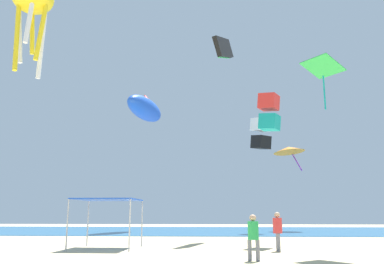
{
  "coord_description": "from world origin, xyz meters",
  "views": [
    {
      "loc": [
        3.38,
        -16.4,
        1.74
      ],
      "look_at": [
        1.53,
        11.51,
        7.42
      ],
      "focal_mm": 37.85,
      "sensor_mm": 36.0,
      "label": 1
    }
  ],
  "objects_px": {
    "kite_parafoil_black": "(224,48)",
    "kite_inflatable_blue": "(145,109)",
    "person_near_tent": "(278,228)",
    "person_central": "(253,234)",
    "kite_diamond_green": "(323,69)",
    "kite_delta_orange": "(289,150)",
    "kite_octopus_yellow": "(33,3)",
    "kite_box_red": "(269,112)",
    "canopy_tent": "(108,201)",
    "kite_box_white": "(261,134)"
  },
  "relations": [
    {
      "from": "kite_delta_orange",
      "to": "kite_parafoil_black",
      "type": "height_order",
      "value": "kite_parafoil_black"
    },
    {
      "from": "kite_diamond_green",
      "to": "kite_inflatable_blue",
      "type": "distance_m",
      "value": 26.67
    },
    {
      "from": "kite_octopus_yellow",
      "to": "kite_box_red",
      "type": "relative_size",
      "value": 2.12
    },
    {
      "from": "person_near_tent",
      "to": "kite_delta_orange",
      "type": "distance_m",
      "value": 25.17
    },
    {
      "from": "kite_box_white",
      "to": "kite_delta_orange",
      "type": "distance_m",
      "value": 5.84
    },
    {
      "from": "canopy_tent",
      "to": "kite_octopus_yellow",
      "type": "bearing_deg",
      "value": -143.93
    },
    {
      "from": "kite_diamond_green",
      "to": "kite_parafoil_black",
      "type": "xyz_separation_m",
      "value": [
        -4.55,
        9.95,
        5.45
      ]
    },
    {
      "from": "person_near_tent",
      "to": "kite_inflatable_blue",
      "type": "xyz_separation_m",
      "value": [
        -10.62,
        21.55,
        11.78
      ]
    },
    {
      "from": "kite_parafoil_black",
      "to": "kite_octopus_yellow",
      "type": "relative_size",
      "value": 1.0
    },
    {
      "from": "kite_diamond_green",
      "to": "person_central",
      "type": "bearing_deg",
      "value": 88.1
    },
    {
      "from": "kite_box_white",
      "to": "kite_box_red",
      "type": "xyz_separation_m",
      "value": [
        -1.01,
        -14.81,
        -1.6
      ]
    },
    {
      "from": "person_central",
      "to": "kite_parafoil_black",
      "type": "bearing_deg",
      "value": -71.74
    },
    {
      "from": "kite_box_red",
      "to": "kite_delta_orange",
      "type": "bearing_deg",
      "value": -165.84
    },
    {
      "from": "kite_parafoil_black",
      "to": "kite_inflatable_blue",
      "type": "relative_size",
      "value": 0.6
    },
    {
      "from": "canopy_tent",
      "to": "person_central",
      "type": "height_order",
      "value": "canopy_tent"
    },
    {
      "from": "kite_box_white",
      "to": "kite_box_red",
      "type": "relative_size",
      "value": 1.37
    },
    {
      "from": "kite_delta_orange",
      "to": "kite_octopus_yellow",
      "type": "xyz_separation_m",
      "value": [
        -17.02,
        -25.25,
        3.81
      ]
    },
    {
      "from": "kite_inflatable_blue",
      "to": "kite_box_red",
      "type": "xyz_separation_m",
      "value": [
        10.96,
        -17.44,
        -5.0
      ]
    },
    {
      "from": "person_central",
      "to": "kite_delta_orange",
      "type": "xyz_separation_m",
      "value": [
        6.3,
        27.76,
        7.55
      ]
    },
    {
      "from": "person_near_tent",
      "to": "kite_delta_orange",
      "type": "relative_size",
      "value": 0.39
    },
    {
      "from": "canopy_tent",
      "to": "kite_octopus_yellow",
      "type": "distance_m",
      "value": 10.95
    },
    {
      "from": "kite_box_white",
      "to": "kite_parafoil_black",
      "type": "relative_size",
      "value": 0.65
    },
    {
      "from": "canopy_tent",
      "to": "kite_octopus_yellow",
      "type": "xyz_separation_m",
      "value": [
        -3.63,
        -2.65,
        9.98
      ]
    },
    {
      "from": "person_central",
      "to": "kite_inflatable_blue",
      "type": "height_order",
      "value": "kite_inflatable_blue"
    },
    {
      "from": "person_near_tent",
      "to": "kite_diamond_green",
      "type": "relative_size",
      "value": 0.77
    },
    {
      "from": "canopy_tent",
      "to": "kite_octopus_yellow",
      "type": "height_order",
      "value": "kite_octopus_yellow"
    },
    {
      "from": "kite_box_white",
      "to": "kite_octopus_yellow",
      "type": "distance_m",
      "value": 24.86
    },
    {
      "from": "kite_diamond_green",
      "to": "kite_inflatable_blue",
      "type": "bearing_deg",
      "value": -9.22
    },
    {
      "from": "kite_inflatable_blue",
      "to": "canopy_tent",
      "type": "bearing_deg",
      "value": -162.85
    },
    {
      "from": "person_near_tent",
      "to": "kite_parafoil_black",
      "type": "xyz_separation_m",
      "value": [
        -2.3,
        8.53,
        12.93
      ]
    },
    {
      "from": "kite_delta_orange",
      "to": "kite_parafoil_black",
      "type": "distance_m",
      "value": 17.48
    },
    {
      "from": "person_near_tent",
      "to": "kite_diamond_green",
      "type": "xyz_separation_m",
      "value": [
        2.26,
        -1.42,
        7.48
      ]
    },
    {
      "from": "kite_box_white",
      "to": "kite_inflatable_blue",
      "type": "relative_size",
      "value": 0.39
    },
    {
      "from": "canopy_tent",
      "to": "kite_box_white",
      "type": "bearing_deg",
      "value": 61.06
    },
    {
      "from": "canopy_tent",
      "to": "kite_inflatable_blue",
      "type": "height_order",
      "value": "kite_inflatable_blue"
    },
    {
      "from": "kite_diamond_green",
      "to": "kite_box_red",
      "type": "height_order",
      "value": "kite_box_red"
    },
    {
      "from": "person_central",
      "to": "kite_box_white",
      "type": "distance_m",
      "value": 24.78
    },
    {
      "from": "canopy_tent",
      "to": "kite_parafoil_black",
      "type": "distance_m",
      "value": 15.23
    },
    {
      "from": "canopy_tent",
      "to": "kite_diamond_green",
      "type": "relative_size",
      "value": 1.33
    },
    {
      "from": "kite_parafoil_black",
      "to": "canopy_tent",
      "type": "bearing_deg",
      "value": -26.68
    },
    {
      "from": "person_central",
      "to": "person_near_tent",
      "type": "bearing_deg",
      "value": -94.97
    },
    {
      "from": "person_near_tent",
      "to": "person_central",
      "type": "xyz_separation_m",
      "value": [
        -1.51,
        -4.21,
        -0.06
      ]
    },
    {
      "from": "kite_parafoil_black",
      "to": "kite_octopus_yellow",
      "type": "xyz_separation_m",
      "value": [
        -9.92,
        -10.23,
        -1.63
      ]
    },
    {
      "from": "kite_box_white",
      "to": "person_near_tent",
      "type": "bearing_deg",
      "value": -133.1
    },
    {
      "from": "person_near_tent",
      "to": "person_central",
      "type": "distance_m",
      "value": 4.47
    },
    {
      "from": "kite_box_white",
      "to": "kite_delta_orange",
      "type": "height_order",
      "value": "kite_box_white"
    },
    {
      "from": "canopy_tent",
      "to": "person_central",
      "type": "bearing_deg",
      "value": -36.08
    },
    {
      "from": "person_near_tent",
      "to": "kite_box_red",
      "type": "relative_size",
      "value": 0.8
    },
    {
      "from": "kite_box_white",
      "to": "kite_inflatable_blue",
      "type": "distance_m",
      "value": 12.72
    },
    {
      "from": "person_near_tent",
      "to": "kite_inflatable_blue",
      "type": "bearing_deg",
      "value": -152.95
    }
  ]
}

